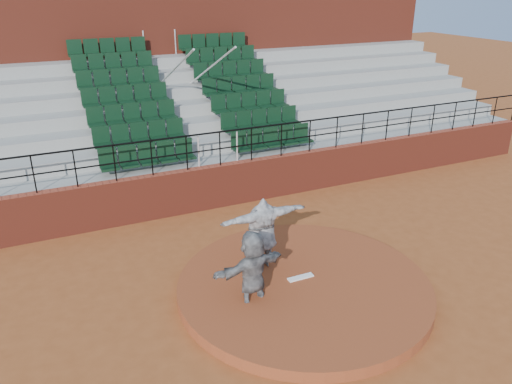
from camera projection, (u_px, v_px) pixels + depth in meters
ground at (303, 291)px, 10.95m from camera, size 90.00×90.00×0.00m
pitchers_mound at (304, 286)px, 10.90m from camera, size 5.50×5.50×0.25m
pitching_rubber at (301, 277)px, 10.97m from camera, size 0.60×0.15×0.03m
boundary_wall at (221, 185)px, 14.88m from camera, size 24.00×0.30×1.30m
wall_railing at (220, 141)px, 14.34m from camera, size 24.04×0.05×1.03m
seating_deck at (183, 129)px, 17.62m from camera, size 24.00×5.97×4.63m
press_box_facade at (151, 54)px, 20.09m from camera, size 24.00×3.00×7.10m
pitcher at (262, 233)px, 11.13m from camera, size 2.10×0.64×1.69m
fielder at (252, 271)px, 10.06m from camera, size 1.70×0.80×1.77m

